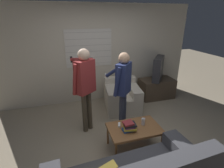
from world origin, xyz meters
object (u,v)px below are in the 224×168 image
Objects in this scene: person_left_standing at (85,81)px; book_stack at (129,126)px; coffee_table at (134,130)px; spare_remote at (119,125)px; armchair_beige at (122,97)px; tv at (158,69)px; person_right_standing at (123,83)px; soda_can at (143,121)px.

book_stack is (0.59, -0.85, -0.57)m from person_left_standing.
coffee_table is 0.28m from spare_remote.
book_stack is at bearing 82.59° from armchair_beige.
book_stack is at bearing -91.75° from person_left_standing.
tv is (1.48, 1.79, 0.48)m from coffee_table.
person_right_standing reaches higher than soda_can.
book_stack is at bearing -164.23° from soda_can.
armchair_beige reaches higher than soda_can.
armchair_beige is 1.35m from tv.
tv reaches higher than coffee_table.
tv reaches higher than soda_can.
tv reaches higher than spare_remote.
soda_can is 0.43m from spare_remote.
tv is 2.42m from spare_remote.
tv reaches higher than armchair_beige.
spare_remote is at bearing -164.21° from person_right_standing.
person_right_standing is 12.87× the size of soda_can.
book_stack is at bearing -38.19° from spare_remote.
person_right_standing is 0.82m from soda_can.
soda_can is 0.93× the size of spare_remote.
spare_remote is at bearing -90.96° from person_left_standing.
book_stack is at bearing -159.45° from coffee_table.
person_left_standing is at bearing 131.16° from coffee_table.
person_left_standing reaches higher than armchair_beige.
person_left_standing reaches higher than coffee_table.
spare_remote is at bearing -7.69° from tv.
coffee_table is at bearing 86.58° from armchair_beige.
tv is 1.86m from person_right_standing.
book_stack is 1.85× the size of spare_remote.
person_right_standing is 6.47× the size of book_stack.
tv is at bearing 50.56° from coffee_table.
soda_can is (0.30, 0.09, -0.02)m from book_stack.
soda_can is at bearing 7.12° from spare_remote.
coffee_table is 3.60× the size of book_stack.
person_right_standing is at bearing 85.25° from spare_remote.
person_right_standing is at bearing 105.62° from soda_can.
person_left_standing is 13.52× the size of soda_can.
person_left_standing is 1.05× the size of person_right_standing.
book_stack is at bearing -2.77° from tv.
soda_can is (0.89, -0.77, -0.58)m from person_left_standing.
armchair_beige reaches higher than coffee_table.
coffee_table is 7.17× the size of soda_can.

